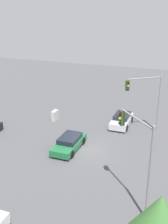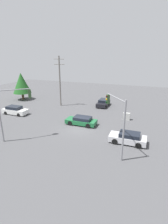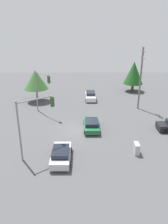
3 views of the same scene
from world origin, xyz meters
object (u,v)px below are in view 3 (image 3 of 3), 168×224
object	(u,v)px
traffic_signal_main	(41,85)
electrical_cabinet	(136,148)
sedan_green	(91,125)
sedan_silver	(61,155)
traffic_signal_cross	(33,117)
sedan_white	(91,96)

from	to	relation	value
traffic_signal_main	electrical_cabinet	distance (m)	17.55
sedan_green	sedan_silver	bearing A→B (deg)	-114.61
traffic_signal_main	traffic_signal_cross	bearing A→B (deg)	-36.89
sedan_white	electrical_cabinet	xyz separation A→B (m)	(19.11, 4.23, -0.11)
traffic_signal_cross	electrical_cabinet	size ratio (longest dim) A/B	5.42
traffic_signal_cross	electrical_cabinet	xyz separation A→B (m)	(-0.20, 10.73, -3.78)
sedan_green	sedan_white	size ratio (longest dim) A/B	1.01
traffic_signal_cross	traffic_signal_main	bearing A→B (deg)	58.35
sedan_silver	traffic_signal_cross	bearing A→B (deg)	158.92
sedan_silver	sedan_white	xyz separation A→B (m)	(-20.37, 3.74, 0.03)
sedan_white	traffic_signal_cross	world-z (taller)	traffic_signal_cross
sedan_green	sedan_white	distance (m)	12.97
sedan_silver	electrical_cabinet	distance (m)	8.08
sedan_white	traffic_signal_cross	xyz separation A→B (m)	(19.31, -6.50, 3.67)
sedan_silver	traffic_signal_cross	size ratio (longest dim) A/B	0.69
sedan_white	traffic_signal_cross	bearing A→B (deg)	71.41
sedan_silver	traffic_signal_main	distance (m)	14.50
sedan_silver	sedan_white	bearing A→B (deg)	79.59
sedan_white	traffic_signal_main	world-z (taller)	traffic_signal_main
sedan_green	electrical_cabinet	bearing A→B (deg)	-53.29
traffic_signal_main	electrical_cabinet	world-z (taller)	traffic_signal_main
sedan_white	traffic_signal_main	xyz separation A→B (m)	(7.00, -7.84, 3.81)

